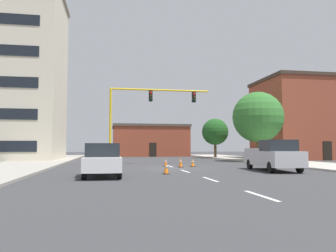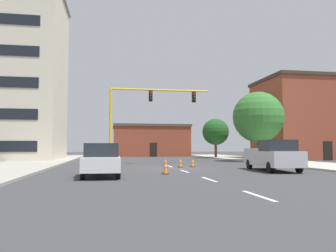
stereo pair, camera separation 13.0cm
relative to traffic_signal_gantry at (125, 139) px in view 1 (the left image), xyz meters
name	(u,v)px [view 1 (the left image)]	position (x,y,z in m)	size (l,w,h in m)	color
ground_plane	(176,168)	(3.43, -6.11, -2.29)	(160.00, 160.00, 0.00)	#38383A
sidewalk_left	(30,163)	(-8.40, 1.89, -2.22)	(6.00, 56.00, 0.14)	#9E998E
sidewalk_right	(275,161)	(15.26, 1.89, -2.22)	(6.00, 56.00, 0.14)	#B2ADA3
lane_stripe_seg_0	(261,196)	(3.43, -20.11, -2.29)	(0.16, 2.40, 0.01)	silver
lane_stripe_seg_1	(210,179)	(3.43, -14.61, -2.29)	(0.16, 2.40, 0.01)	silver
lane_stripe_seg_2	(185,171)	(3.43, -9.11, -2.29)	(0.16, 2.40, 0.01)	silver
lane_stripe_seg_3	(170,166)	(3.43, -3.61, -2.29)	(0.16, 2.40, 0.01)	silver
building_brick_center	(149,141)	(5.32, 27.26, 0.31)	(12.48, 10.29, 5.20)	brown
building_row_right	(304,119)	(23.21, 9.25, 2.83)	(11.20, 9.44, 10.23)	brown
traffic_signal_gantry	(125,139)	(0.00, 0.00, 0.00)	(9.90, 1.20, 6.83)	yellow
tree_right_far	(215,132)	(13.06, 14.64, 1.34)	(3.66, 3.66, 5.48)	brown
tree_right_mid	(258,117)	(14.30, 3.56, 2.44)	(5.42, 5.42, 7.45)	brown
pickup_truck_silver	(273,156)	(9.11, -9.84, -1.32)	(2.39, 5.53, 1.99)	#BCBCC1
sedan_white_near_left	(103,160)	(-1.70, -12.24, -1.41)	(1.90, 4.52, 1.74)	white
traffic_cone_roadside_a	(181,163)	(4.00, -5.06, -1.94)	(0.36, 0.36, 0.72)	black
traffic_cone_roadside_b	(166,168)	(1.85, -11.21, -1.96)	(0.36, 0.36, 0.68)	black
traffic_cone_roadside_c	(166,162)	(3.07, -3.68, -1.98)	(0.36, 0.36, 0.65)	black
traffic_cone_roadside_d	(193,163)	(5.08, -4.53, -1.98)	(0.36, 0.36, 0.65)	black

